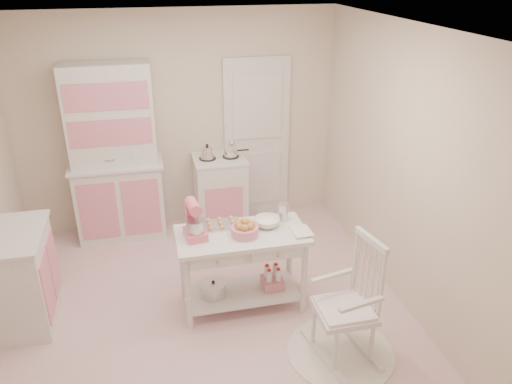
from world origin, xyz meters
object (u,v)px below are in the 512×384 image
hutch (115,155)px  stove (220,192)px  rocking_chair (345,301)px  base_cabinet (21,278)px  work_table (242,270)px  stand_mixer (195,221)px  bread_basket (245,231)px

hutch → stove: size_ratio=2.26×
hutch → rocking_chair: size_ratio=1.89×
base_cabinet → rocking_chair: 2.89m
hutch → base_cabinet: size_ratio=2.26×
work_table → rocking_chair: bearing=-50.9°
work_table → stand_mixer: bearing=177.3°
stand_mixer → bread_basket: size_ratio=1.36×
hutch → stove: bearing=-2.4°
bread_basket → stand_mixer: bearing=171.0°
stove → base_cabinet: (-2.06, -1.39, 0.00)m
hutch → bread_basket: 2.09m
stove → work_table: bearing=-92.2°
rocking_chair → work_table: 1.10m
stove → stand_mixer: stand_mixer is taller
hutch → base_cabinet: (-0.86, -1.44, -0.58)m
stove → rocking_chair: size_ratio=0.84×
base_cabinet → work_table: bearing=-6.8°
hutch → base_cabinet: hutch is taller
bread_basket → rocking_chair: bearing=-50.0°
base_cabinet → bread_basket: size_ratio=3.68×
stand_mixer → bread_basket: (0.44, -0.07, -0.12)m
stove → base_cabinet: same height
base_cabinet → work_table: (1.99, -0.24, -0.06)m
stand_mixer → hutch: bearing=105.4°
work_table → bread_basket: (0.02, -0.05, 0.45)m
base_cabinet → rocking_chair: (2.68, -1.08, 0.09)m
stove → stand_mixer: 1.76m
hutch → base_cabinet: bearing=-120.7°
base_cabinet → rocking_chair: size_ratio=0.84×
rocking_chair → bread_basket: rocking_chair is taller
stand_mixer → bread_basket: stand_mixer is taller
stove → base_cabinet: size_ratio=1.00×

